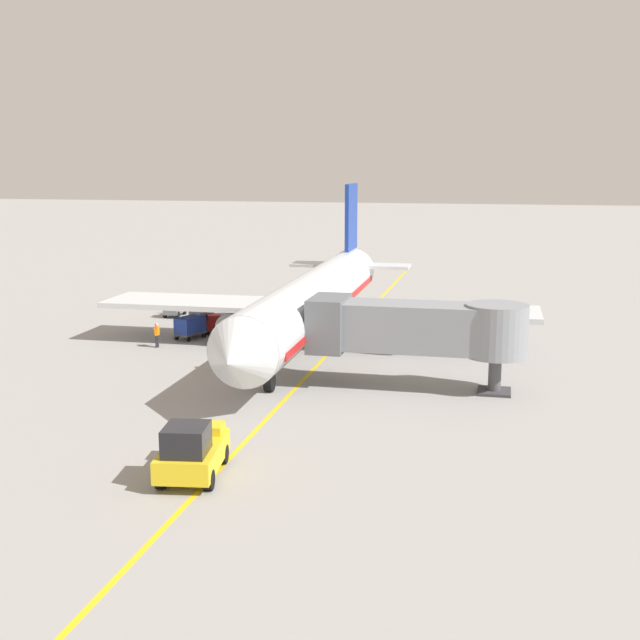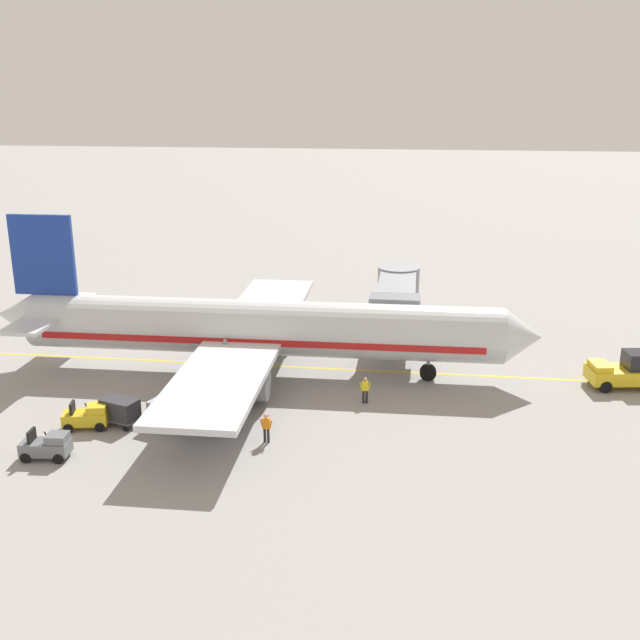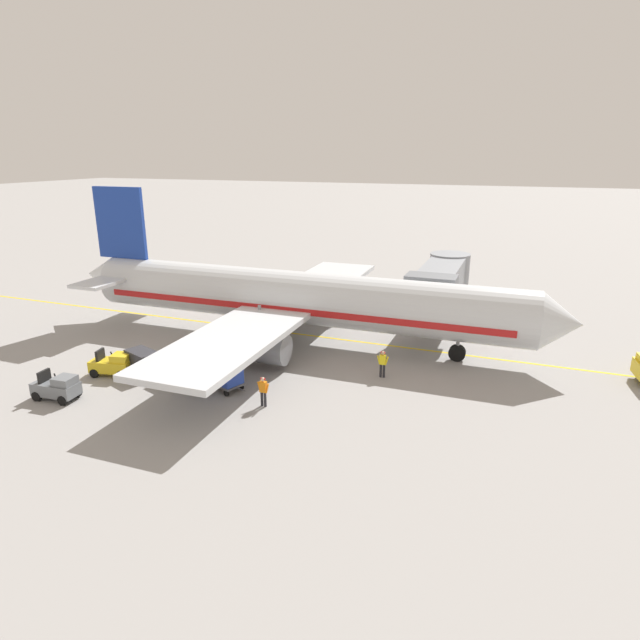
{
  "view_description": "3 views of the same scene",
  "coord_description": "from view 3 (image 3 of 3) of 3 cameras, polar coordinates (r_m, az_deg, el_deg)",
  "views": [
    {
      "loc": [
        -11.09,
        54.81,
        12.4
      ],
      "look_at": [
        0.53,
        3.22,
        2.25
      ],
      "focal_mm": 46.28,
      "sensor_mm": 36.0,
      "label": 1
    },
    {
      "loc": [
        48.68,
        11.65,
        18.66
      ],
      "look_at": [
        -0.63,
        5.21,
        3.34
      ],
      "focal_mm": 42.21,
      "sensor_mm": 36.0,
      "label": 2
    },
    {
      "loc": [
        35.15,
        16.15,
        13.15
      ],
      "look_at": [
        4.21,
        4.22,
        2.73
      ],
      "focal_mm": 30.05,
      "sensor_mm": 36.0,
      "label": 3
    }
  ],
  "objects": [
    {
      "name": "ground_plane",
      "position": [
        40.86,
        -3.4,
        -1.36
      ],
      "size": [
        400.0,
        400.0,
        0.0
      ],
      "primitive_type": "plane",
      "color": "gray"
    },
    {
      "name": "gate_lead_in_line",
      "position": [
        40.86,
        -3.4,
        -1.35
      ],
      "size": [
        0.24,
        80.0,
        0.01
      ],
      "primitive_type": "cube",
      "color": "gold",
      "rests_on": "ground"
    },
    {
      "name": "parked_airliner",
      "position": [
        38.21,
        -2.62,
        2.32
      ],
      "size": [
        30.07,
        37.24,
        10.63
      ],
      "color": "silver",
      "rests_on": "ground"
    },
    {
      "name": "jet_bridge",
      "position": [
        43.11,
        12.78,
        4.01
      ],
      "size": [
        11.92,
        3.5,
        4.98
      ],
      "color": "gray",
      "rests_on": "ground"
    },
    {
      "name": "baggage_tug_lead",
      "position": [
        33.5,
        -13.38,
        -4.84
      ],
      "size": [
        2.24,
        2.77,
        1.62
      ],
      "color": "#B21E1E",
      "rests_on": "ground"
    },
    {
      "name": "baggage_tug_trailing",
      "position": [
        35.3,
        -21.18,
        -4.42
      ],
      "size": [
        1.74,
        2.7,
        1.62
      ],
      "color": "gold",
      "rests_on": "ground"
    },
    {
      "name": "baggage_tug_spare",
      "position": [
        33.2,
        -26.2,
        -6.45
      ],
      "size": [
        1.44,
        2.58,
        1.62
      ],
      "color": "slate",
      "rests_on": "ground"
    },
    {
      "name": "baggage_cart_front",
      "position": [
        31.46,
        -10.2,
        -5.66
      ],
      "size": [
        1.97,
        2.96,
        1.58
      ],
      "color": "#4C4C51",
      "rests_on": "ground"
    },
    {
      "name": "baggage_cart_second_in_train",
      "position": [
        32.97,
        -14.47,
        -4.86
      ],
      "size": [
        1.97,
        2.96,
        1.58
      ],
      "color": "#4C4C51",
      "rests_on": "ground"
    },
    {
      "name": "baggage_cart_third_in_train",
      "position": [
        34.59,
        -18.37,
        -4.14
      ],
      "size": [
        1.97,
        2.96,
        1.58
      ],
      "color": "#4C4C51",
      "rests_on": "ground"
    },
    {
      "name": "ground_crew_wing_walker",
      "position": [
        32.77,
        6.69,
        -4.53
      ],
      "size": [
        0.26,
        0.73,
        1.69
      ],
      "color": "#232328",
      "rests_on": "ground"
    },
    {
      "name": "ground_crew_loader",
      "position": [
        29.11,
        -6.07,
        -7.43
      ],
      "size": [
        0.26,
        0.73,
        1.69
      ],
      "color": "#232328",
      "rests_on": "ground"
    }
  ]
}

